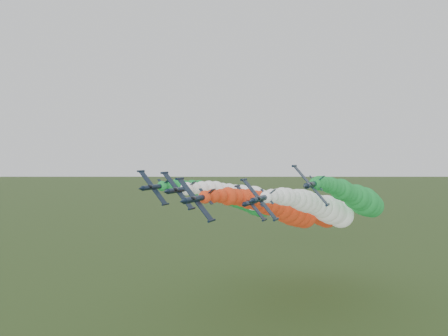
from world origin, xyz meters
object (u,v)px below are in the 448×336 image
Objects in this scene: jet_inner_right at (323,208)px; jet_inner_left at (262,201)px; jet_lead at (283,209)px; jet_outer_left at (241,199)px; jet_outer_right at (358,198)px; jet_trail at (311,210)px.

jet_inner_left is at bearing 174.49° from jet_inner_right.
jet_lead is at bearing -45.40° from jet_inner_left.
jet_outer_left is (-30.30, 7.50, 0.96)m from jet_inner_right.
jet_inner_right is at bearing -13.89° from jet_outer_left.
jet_inner_right is at bearing -147.69° from jet_outer_right.
jet_trail is at bearing 81.76° from jet_lead.
jet_lead is 1.00× the size of jet_outer_left.
jet_outer_left is 25.12m from jet_trail.
jet_outer_left is 40.30m from jet_outer_right.
jet_outer_left is at bearing 178.28° from jet_outer_right.
jet_lead is 13.38m from jet_inner_right.
jet_outer_left reaches higher than jet_inner_left.
jet_lead is 24.70m from jet_trail.
jet_trail is (-6.92, 15.89, -2.78)m from jet_inner_right.
jet_outer_right reaches higher than jet_trail.
jet_inner_left is 1.01× the size of jet_outer_right.
jet_outer_left is (-9.64, 5.50, -0.07)m from jet_inner_left.
jet_inner_left is at bearing -134.68° from jet_trail.
jet_inner_right is (20.66, -1.99, -1.04)m from jet_inner_left.
jet_trail is at bearing 113.53° from jet_inner_right.
jet_outer_right reaches higher than jet_inner_right.
jet_lead is at bearing -98.24° from jet_trail.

